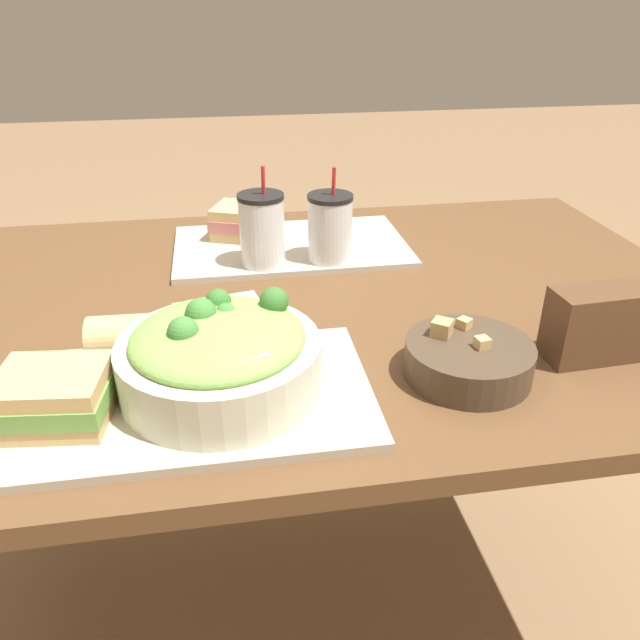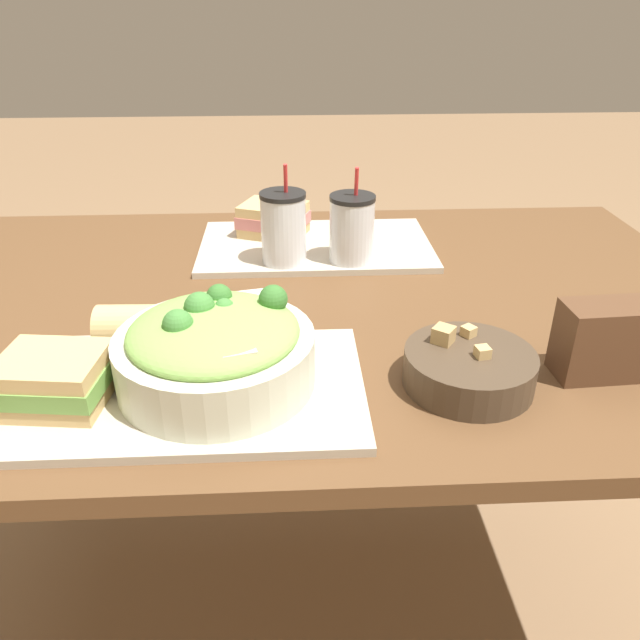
{
  "view_description": "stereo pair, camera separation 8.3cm",
  "coord_description": "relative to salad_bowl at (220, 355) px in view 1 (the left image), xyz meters",
  "views": [
    {
      "loc": [
        -0.12,
        -0.94,
        1.23
      ],
      "look_at": [
        -0.0,
        -0.21,
        0.83
      ],
      "focal_mm": 35.0,
      "sensor_mm": 36.0,
      "label": 1
    },
    {
      "loc": [
        -0.04,
        -0.94,
        1.23
      ],
      "look_at": [
        -0.0,
        -0.21,
        0.83
      ],
      "focal_mm": 35.0,
      "sensor_mm": 36.0,
      "label": 2
    }
  ],
  "objects": [
    {
      "name": "ground_plane",
      "position": [
        0.14,
        0.26,
        -0.82
      ],
      "size": [
        12.0,
        12.0,
        0.0
      ],
      "primitive_type": "plane",
      "color": "#846647"
    },
    {
      "name": "dining_table",
      "position": [
        0.14,
        0.26,
        -0.16
      ],
      "size": [
        1.41,
        0.91,
        0.76
      ],
      "color": "brown",
      "rests_on": "ground_plane"
    },
    {
      "name": "tray_near",
      "position": [
        -0.04,
        -0.01,
        -0.06
      ],
      "size": [
        0.46,
        0.27,
        0.01
      ],
      "color": "#BCB29E",
      "rests_on": "dining_table"
    },
    {
      "name": "tray_far",
      "position": [
        0.15,
        0.49,
        -0.06
      ],
      "size": [
        0.46,
        0.27,
        0.01
      ],
      "color": "#BCB29E",
      "rests_on": "dining_table"
    },
    {
      "name": "salad_bowl",
      "position": [
        0.0,
        0.0,
        0.0
      ],
      "size": [
        0.25,
        0.25,
        0.12
      ],
      "color": "beige",
      "rests_on": "tray_near"
    },
    {
      "name": "soup_bowl",
      "position": [
        0.33,
        -0.01,
        -0.04
      ],
      "size": [
        0.17,
        0.17,
        0.07
      ],
      "color": "#473828",
      "rests_on": "dining_table"
    },
    {
      "name": "sandwich_near",
      "position": [
        -0.19,
        -0.03,
        -0.02
      ],
      "size": [
        0.14,
        0.12,
        0.06
      ],
      "rotation": [
        0.0,
        0.0,
        -0.11
      ],
      "color": "tan",
      "rests_on": "tray_near"
    },
    {
      "name": "baguette_near",
      "position": [
        -0.1,
        0.09,
        -0.02
      ],
      "size": [
        0.15,
        0.07,
        0.06
      ],
      "rotation": [
        0.0,
        0.0,
        1.53
      ],
      "color": "tan",
      "rests_on": "tray_near"
    },
    {
      "name": "sandwich_far",
      "position": [
        0.06,
        0.54,
        -0.02
      ],
      "size": [
        0.16,
        0.14,
        0.06
      ],
      "rotation": [
        0.0,
        0.0,
        -0.38
      ],
      "color": "tan",
      "rests_on": "tray_far"
    },
    {
      "name": "drink_cup_dark",
      "position": [
        0.09,
        0.4,
        0.01
      ],
      "size": [
        0.08,
        0.08,
        0.18
      ],
      "color": "silver",
      "rests_on": "tray_far"
    },
    {
      "name": "drink_cup_red",
      "position": [
        0.21,
        0.4,
        0.01
      ],
      "size": [
        0.08,
        0.08,
        0.18
      ],
      "color": "silver",
      "rests_on": "tray_far"
    },
    {
      "name": "chip_bag",
      "position": [
        0.52,
        0.01,
        -0.01
      ],
      "size": [
        0.15,
        0.07,
        0.1
      ],
      "rotation": [
        0.0,
        0.0,
        0.06
      ],
      "color": "brown",
      "rests_on": "dining_table"
    },
    {
      "name": "napkin_folded",
      "position": [
        0.0,
        0.24,
        -0.06
      ],
      "size": [
        0.16,
        0.12,
        0.0
      ],
      "color": "silver",
      "rests_on": "dining_table"
    }
  ]
}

